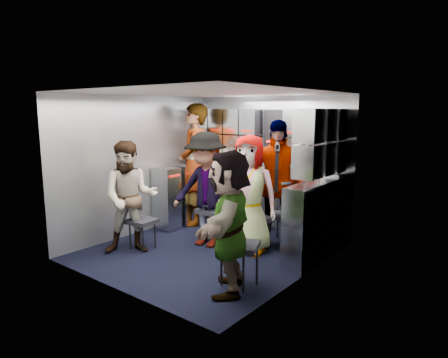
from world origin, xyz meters
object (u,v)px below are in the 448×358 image
Objects in this scene: jump_seat_near_left at (142,223)px; attendant_standing at (194,165)px; jump_seat_near_right at (239,248)px; attendant_arc_c at (249,194)px; attendant_arc_a at (130,198)px; attendant_arc_d at (276,184)px; attendant_arc_b at (206,190)px; jump_seat_center at (256,220)px; jump_seat_mid_right at (282,217)px; attendant_arc_e at (229,222)px; jump_seat_mid_left at (214,212)px.

attendant_standing is at bearing 101.43° from jump_seat_near_left.
attendant_arc_c is at bearing 119.37° from jump_seat_near_right.
attendant_arc_d reaches higher than attendant_arc_a.
jump_seat_center is at bearing 19.85° from attendant_arc_b.
attendant_arc_a is (-1.36, -1.60, 0.37)m from jump_seat_mid_right.
attendant_arc_a is 1.73m from attendant_arc_e.
jump_seat_near_left is 0.95× the size of jump_seat_mid_right.
jump_seat_near_right is (1.13, -0.95, -0.02)m from jump_seat_mid_left.
jump_seat_center is at bearing -145.63° from attendant_arc_d.
attendant_arc_e reaches higher than jump_seat_mid_right.
attendant_arc_a is 0.94× the size of attendant_arc_b.
attendant_arc_d is (1.63, -0.12, -0.12)m from attendant_standing.
attendant_arc_b is at bearing -134.55° from jump_seat_mid_right.
jump_seat_mid_left is 0.97m from attendant_arc_d.
attendant_arc_e is at bearing -9.87° from jump_seat_near_left.
attendant_arc_b is at bearing 176.89° from attendant_arc_c.
attendant_arc_b is at bearing -167.21° from attendant_arc_d.
jump_seat_center is 0.81m from attendant_arc_b.
attendant_arc_a is 1.97m from attendant_arc_d.
attendant_arc_d reaches higher than jump_seat_mid_right.
jump_seat_near_right is 0.34× the size of attendant_arc_e.
attendant_arc_c is at bearing -134.18° from attendant_arc_d.
jump_seat_mid_right is at bearing 70.96° from jump_seat_center.
attendant_arc_a is at bearing -130.34° from jump_seat_mid_right.
jump_seat_near_right is 0.26× the size of attendant_standing.
jump_seat_center is 0.57m from attendant_arc_d.
jump_seat_center is 1.43m from attendant_arc_e.
attendant_arc_a is at bearing -26.62° from attendant_standing.
attendant_arc_c is (0.00, -0.18, 0.40)m from jump_seat_center.
attendant_arc_d reaches higher than jump_seat_center.
jump_seat_near_right is at bearing -99.88° from attendant_arc_d.
jump_seat_mid_left is 1.14× the size of jump_seat_mid_right.
jump_seat_near_left is 0.28× the size of attendant_arc_a.
jump_seat_near_left is at bearing -125.87° from jump_seat_mid_left.
jump_seat_mid_left is 0.40m from attendant_arc_b.
jump_seat_mid_right is at bearing 58.67° from attendant_arc_c.
jump_seat_near_right is (0.52, -1.11, 0.03)m from jump_seat_center.
jump_seat_near_right is 0.34× the size of attendant_arc_a.
attendant_arc_e is (1.73, -0.30, 0.38)m from jump_seat_near_left.
attendant_arc_c is (0.61, 0.16, -0.01)m from attendant_arc_b.
attendant_standing is at bearing 54.28° from attendant_arc_a.
attendant_arc_e is (1.73, -0.12, 0.00)m from attendant_arc_a.
jump_seat_mid_left is 0.33× the size of attendant_arc_a.
jump_seat_mid_left reaches higher than jump_seat_near_left.
jump_seat_center is at bearing 171.53° from attendant_arc_e.
attendant_arc_b is at bearing -160.49° from attendant_arc_e.
jump_seat_near_left is 0.84× the size of jump_seat_mid_left.
attendant_arc_d is at bearing 105.26° from jump_seat_near_right.
jump_seat_near_left is at bearing 44.15° from attendant_arc_a.
attendant_standing reaches higher than jump_seat_center.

